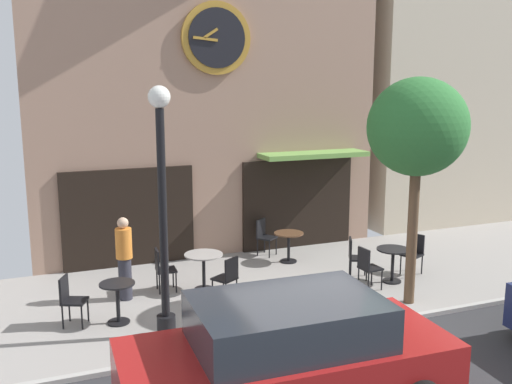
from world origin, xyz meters
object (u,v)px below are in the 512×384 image
object	(u,v)px
cafe_chair_left_end	(367,265)
street_tree	(418,129)
street_lamp	(163,214)
cafe_table_center_right	(289,241)
pedestrian_orange	(124,257)
cafe_chair_by_entrance	(162,267)
cafe_table_center	(393,258)
cafe_chair_right_end	(70,297)
cafe_chair_near_lamp	(355,255)
parked_car_red	(287,357)
cafe_chair_curbside	(264,234)
cafe_chair_facing_wall	(414,251)
cafe_table_near_curb	(204,263)
cafe_table_center_left	(118,296)
cafe_chair_near_tree	(228,275)

from	to	relation	value
cafe_chair_left_end	street_tree	bearing A→B (deg)	-67.41
street_lamp	cafe_chair_left_end	xyz separation A→B (m)	(4.38, 0.64, -1.61)
cafe_table_center_right	pedestrian_orange	xyz separation A→B (m)	(-4.02, -0.99, 0.35)
cafe_table_center_right	cafe_chair_by_entrance	xyz separation A→B (m)	(-3.25, -0.83, 0.02)
pedestrian_orange	cafe_table_center	bearing A→B (deg)	-11.44
cafe_chair_right_end	cafe_chair_left_end	size ratio (longest dim) A/B	1.00
cafe_chair_near_lamp	cafe_chair_left_end	world-z (taller)	same
street_tree	cafe_chair_near_lamp	bearing A→B (deg)	98.73
street_lamp	parked_car_red	size ratio (longest dim) A/B	0.97
cafe_chair_near_lamp	pedestrian_orange	bearing A→B (deg)	173.09
street_tree	cafe_chair_near_lamp	size ratio (longest dim) A/B	4.84
cafe_chair_right_end	cafe_chair_left_end	bearing A→B (deg)	-3.96
cafe_table_center_right	pedestrian_orange	size ratio (longest dim) A/B	0.43
street_lamp	cafe_chair_right_end	xyz separation A→B (m)	(-1.48, 1.04, -1.61)
parked_car_red	cafe_chair_near_lamp	bearing A→B (deg)	49.68
cafe_chair_near_lamp	cafe_chair_curbside	bearing A→B (deg)	116.97
cafe_chair_right_end	parked_car_red	world-z (taller)	parked_car_red
cafe_chair_facing_wall	cafe_chair_right_end	size ratio (longest dim) A/B	1.00
cafe_table_near_curb	cafe_chair_right_end	bearing A→B (deg)	-162.89
pedestrian_orange	cafe_table_center_left	bearing A→B (deg)	-105.59
cafe_table_near_curb	cafe_table_center_right	distance (m)	2.65
street_lamp	cafe_chair_near_tree	xyz separation A→B (m)	(1.48, 1.09, -1.61)
cafe_chair_curbside	cafe_chair_right_end	size ratio (longest dim) A/B	1.00
cafe_table_center	pedestrian_orange	bearing A→B (deg)	168.56
cafe_table_center	cafe_chair_facing_wall	bearing A→B (deg)	21.37
street_tree	cafe_table_near_curb	world-z (taller)	street_tree
cafe_table_center_left	cafe_chair_right_end	world-z (taller)	cafe_chair_right_end
cafe_chair_facing_wall	street_tree	bearing A→B (deg)	-129.10
cafe_chair_curbside	cafe_chair_near_tree	world-z (taller)	same
cafe_table_center	cafe_chair_by_entrance	world-z (taller)	cafe_chair_by_entrance
cafe_table_center_right	parked_car_red	size ratio (longest dim) A/B	0.17
cafe_chair_near_lamp	cafe_table_near_curb	bearing A→B (deg)	170.98
parked_car_red	cafe_chair_by_entrance	bearing A→B (deg)	96.27
cafe_chair_curbside	cafe_chair_by_entrance	distance (m)	3.32
cafe_table_center_left	cafe_chair_facing_wall	size ratio (longest dim) A/B	0.84
pedestrian_orange	cafe_table_center_right	bearing A→B (deg)	13.80
cafe_table_center	cafe_chair_curbside	xyz separation A→B (m)	(-1.82, 2.85, 0.00)
cafe_table_center_left	cafe_chair_right_end	size ratio (longest dim) A/B	0.84
cafe_table_center	cafe_chair_right_end	world-z (taller)	cafe_chair_right_end
cafe_table_center_right	cafe_chair_left_end	bearing A→B (deg)	-72.47
cafe_table_near_curb	cafe_table_center_right	size ratio (longest dim) A/B	1.11
cafe_table_center_left	cafe_chair_near_tree	distance (m)	2.18
street_lamp	cafe_chair_facing_wall	world-z (taller)	street_lamp
cafe_chair_curbside	cafe_chair_near_tree	xyz separation A→B (m)	(-1.84, -2.59, 0.00)
street_tree	cafe_chair_right_end	bearing A→B (deg)	168.02
cafe_table_center	cafe_chair_left_end	size ratio (longest dim) A/B	0.82
cafe_table_center_right	cafe_chair_right_end	xyz separation A→B (m)	(-5.13, -1.89, 0.02)
street_lamp	cafe_table_center	size ratio (longest dim) A/B	5.68
cafe_table_center	cafe_chair_left_end	xyz separation A→B (m)	(-0.76, -0.19, 0.00)
cafe_chair_left_end	street_lamp	bearing A→B (deg)	-171.71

